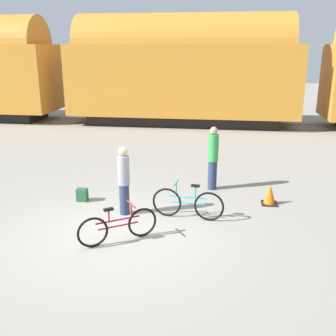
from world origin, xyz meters
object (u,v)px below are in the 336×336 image
freight_train (183,68)px  person_in_green (213,158)px  backpack (82,195)px  traffic_cone (270,195)px  person_in_grey (124,180)px  bicycle_teal (188,203)px  bicycle_maroon (118,226)px

freight_train → person_in_green: bearing=-79.1°
backpack → traffic_cone: size_ratio=0.62×
freight_train → person_in_grey: (-0.15, -12.01, -2.05)m
person_in_grey → traffic_cone: (3.59, 1.14, -0.62)m
bicycle_teal → traffic_cone: (2.04, 1.19, -0.12)m
bicycle_maroon → person_in_green: size_ratio=0.81×
traffic_cone → person_in_grey: bearing=-162.5°
freight_train → bicycle_teal: freight_train is taller
bicycle_maroon → backpack: 2.62m
bicycle_maroon → backpack: bicycle_maroon is taller
bicycle_teal → backpack: (-2.88, 0.72, -0.21)m
bicycle_maroon → person_in_green: bearing=62.4°
person_in_grey → backpack: size_ratio=4.99×
freight_train → traffic_cone: freight_train is taller
backpack → bicycle_teal: bearing=-14.0°
backpack → bicycle_maroon: bearing=-53.5°
bicycle_maroon → person_in_green: (1.84, 3.52, 0.59)m
freight_train → person_in_grey: bearing=-90.7°
person_in_grey → backpack: person_in_grey is taller
bicycle_maroon → person_in_green: person_in_green is taller
bicycle_teal → person_in_grey: size_ratio=1.02×
bicycle_teal → person_in_green: person_in_green is taller
person_in_grey → traffic_cone: bearing=140.3°
person_in_grey → traffic_cone: person_in_grey is taller
backpack → person_in_grey: bearing=-26.6°
freight_train → person_in_grey: freight_train is taller
freight_train → bicycle_maroon: bearing=-89.7°
bicycle_teal → person_in_grey: 1.63m
bicycle_teal → traffic_cone: size_ratio=3.15×
bicycle_teal → backpack: bicycle_teal is taller
person_in_grey → person_in_green: bearing=168.1°
traffic_cone → person_in_green: bearing=148.0°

